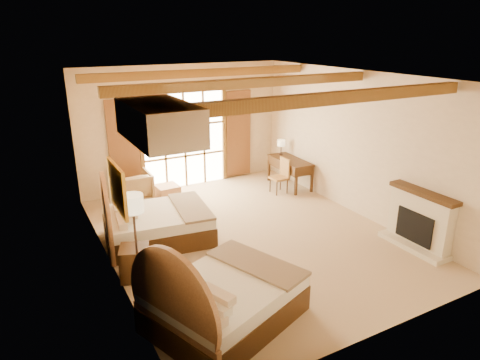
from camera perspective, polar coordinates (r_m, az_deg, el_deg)
floor at (r=8.89m, az=1.19°, el=-7.32°), size 7.00×7.00×0.00m
wall_back at (r=11.37m, az=-7.57°, el=7.03°), size 5.50×0.00×5.50m
wall_left at (r=7.39m, az=-17.58°, el=-0.42°), size 0.00×7.00×7.00m
wall_right at (r=9.91m, az=15.27°, el=4.70°), size 0.00×7.00×7.00m
ceiling at (r=7.99m, az=1.35°, el=13.68°), size 7.00×7.00×0.00m
ceiling_beams at (r=8.00m, az=1.35°, el=12.83°), size 5.39×4.60×0.18m
french_doors at (r=11.40m, az=-7.39°, el=5.25°), size 3.95×0.08×2.60m
fireplace at (r=8.88m, az=22.75°, el=-5.30°), size 0.46×1.40×1.16m
painting at (r=6.65m, az=-16.00°, el=-1.05°), size 0.06×0.95×0.75m
canopy_valance at (r=5.24m, az=-10.77°, el=7.65°), size 0.70×1.40×0.45m
bed_near at (r=6.25m, az=-3.20°, el=-15.54°), size 2.56×2.17×1.35m
bed_far at (r=8.65m, az=-11.86°, el=-5.59°), size 2.21×1.77×1.33m
nightstand at (r=7.54m, az=-13.82°, el=-10.65°), size 0.61×0.61×0.57m
floor_lamp at (r=6.85m, az=-14.08°, el=-3.81°), size 0.34×0.34×1.60m
armchair at (r=10.68m, az=-14.03°, el=-1.00°), size 0.83×0.86×0.77m
ottoman at (r=10.73m, az=-9.66°, el=-1.69°), size 0.55×0.55×0.38m
desk at (r=11.55m, az=6.63°, el=1.10°), size 0.65×1.42×0.75m
desk_chair at (r=11.09m, az=5.28°, el=-0.29°), size 0.40×0.40×0.91m
desk_lamp at (r=11.78m, az=5.52°, el=4.87°), size 0.21×0.21×0.42m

